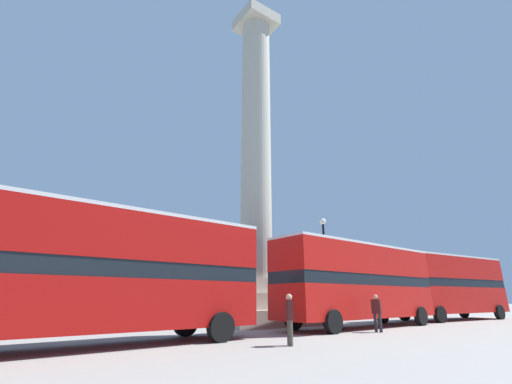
{
  "coord_description": "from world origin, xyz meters",
  "views": [
    {
      "loc": [
        -12.38,
        -17.7,
        1.46
      ],
      "look_at": [
        0.0,
        0.0,
        8.19
      ],
      "focal_mm": 24.0,
      "sensor_mm": 36.0,
      "label": 1
    }
  ],
  "objects_px": {
    "bus_b": "(359,281)",
    "bus_c": "(105,269)",
    "equestrian_statue": "(320,296)",
    "monument_column": "(256,192)",
    "street_lamp": "(325,265)",
    "pedestrian_near_lamp": "(377,311)",
    "pedestrian_by_plinth": "(289,317)",
    "bus_a": "(449,284)"
  },
  "relations": [
    {
      "from": "street_lamp",
      "to": "pedestrian_by_plinth",
      "type": "relative_size",
      "value": 4.01
    },
    {
      "from": "bus_c",
      "to": "pedestrian_by_plinth",
      "type": "distance_m",
      "value": 6.26
    },
    {
      "from": "bus_b",
      "to": "street_lamp",
      "type": "height_order",
      "value": "street_lamp"
    },
    {
      "from": "pedestrian_by_plinth",
      "to": "bus_b",
      "type": "bearing_deg",
      "value": -39.75
    },
    {
      "from": "monument_column",
      "to": "bus_c",
      "type": "xyz_separation_m",
      "value": [
        -9.89,
        -5.49,
        -5.83
      ]
    },
    {
      "from": "bus_c",
      "to": "pedestrian_near_lamp",
      "type": "xyz_separation_m",
      "value": [
        11.54,
        -1.81,
        -1.47
      ]
    },
    {
      "from": "bus_b",
      "to": "bus_a",
      "type": "bearing_deg",
      "value": -0.52
    },
    {
      "from": "bus_a",
      "to": "street_lamp",
      "type": "bearing_deg",
      "value": 170.94
    },
    {
      "from": "pedestrian_near_lamp",
      "to": "street_lamp",
      "type": "bearing_deg",
      "value": 146.81
    },
    {
      "from": "bus_c",
      "to": "bus_b",
      "type": "bearing_deg",
      "value": -3.25
    },
    {
      "from": "bus_b",
      "to": "street_lamp",
      "type": "xyz_separation_m",
      "value": [
        0.59,
        2.96,
        1.1
      ]
    },
    {
      "from": "bus_c",
      "to": "pedestrian_by_plinth",
      "type": "relative_size",
      "value": 6.79
    },
    {
      "from": "bus_b",
      "to": "equestrian_statue",
      "type": "xyz_separation_m",
      "value": [
        6.98,
        9.94,
        -0.7
      ]
    },
    {
      "from": "bus_c",
      "to": "equestrian_statue",
      "type": "xyz_separation_m",
      "value": [
        19.96,
        10.14,
        -0.71
      ]
    },
    {
      "from": "bus_b",
      "to": "pedestrian_near_lamp",
      "type": "relative_size",
      "value": 6.77
    },
    {
      "from": "bus_c",
      "to": "street_lamp",
      "type": "relative_size",
      "value": 1.69
    },
    {
      "from": "bus_b",
      "to": "bus_c",
      "type": "height_order",
      "value": "bus_c"
    },
    {
      "from": "bus_c",
      "to": "street_lamp",
      "type": "distance_m",
      "value": 13.98
    },
    {
      "from": "bus_b",
      "to": "equestrian_statue",
      "type": "height_order",
      "value": "equestrian_statue"
    },
    {
      "from": "equestrian_statue",
      "to": "pedestrian_near_lamp",
      "type": "bearing_deg",
      "value": -128.12
    },
    {
      "from": "street_lamp",
      "to": "pedestrian_near_lamp",
      "type": "xyz_separation_m",
      "value": [
        -2.03,
        -4.97,
        -2.56
      ]
    },
    {
      "from": "street_lamp",
      "to": "equestrian_statue",
      "type": "bearing_deg",
      "value": 47.53
    },
    {
      "from": "monument_column",
      "to": "bus_b",
      "type": "xyz_separation_m",
      "value": [
        3.1,
        -5.28,
        -5.84
      ]
    },
    {
      "from": "monument_column",
      "to": "street_lamp",
      "type": "xyz_separation_m",
      "value": [
        3.68,
        -2.32,
        -4.74
      ]
    },
    {
      "from": "bus_c",
      "to": "bus_a",
      "type": "bearing_deg",
      "value": -2.33
    },
    {
      "from": "bus_a",
      "to": "bus_b",
      "type": "height_order",
      "value": "bus_a"
    },
    {
      "from": "monument_column",
      "to": "street_lamp",
      "type": "distance_m",
      "value": 6.44
    },
    {
      "from": "pedestrian_near_lamp",
      "to": "bus_c",
      "type": "bearing_deg",
      "value": -109.9
    },
    {
      "from": "street_lamp",
      "to": "pedestrian_by_plinth",
      "type": "height_order",
      "value": "street_lamp"
    },
    {
      "from": "monument_column",
      "to": "pedestrian_near_lamp",
      "type": "relative_size",
      "value": 14.4
    },
    {
      "from": "monument_column",
      "to": "pedestrian_near_lamp",
      "type": "bearing_deg",
      "value": -77.22
    },
    {
      "from": "monument_column",
      "to": "street_lamp",
      "type": "bearing_deg",
      "value": -32.24
    },
    {
      "from": "monument_column",
      "to": "bus_b",
      "type": "distance_m",
      "value": 8.46
    },
    {
      "from": "monument_column",
      "to": "bus_b",
      "type": "relative_size",
      "value": 2.13
    },
    {
      "from": "bus_b",
      "to": "pedestrian_near_lamp",
      "type": "bearing_deg",
      "value": -129.04
    },
    {
      "from": "bus_c",
      "to": "street_lamp",
      "type": "xyz_separation_m",
      "value": [
        13.57,
        3.16,
        1.08
      ]
    },
    {
      "from": "monument_column",
      "to": "equestrian_statue",
      "type": "xyz_separation_m",
      "value": [
        10.07,
        4.65,
        -6.54
      ]
    },
    {
      "from": "bus_a",
      "to": "bus_b",
      "type": "distance_m",
      "value": 10.62
    },
    {
      "from": "equestrian_statue",
      "to": "pedestrian_near_lamp",
      "type": "height_order",
      "value": "equestrian_statue"
    },
    {
      "from": "monument_column",
      "to": "pedestrian_by_plinth",
      "type": "bearing_deg",
      "value": -118.44
    },
    {
      "from": "bus_b",
      "to": "bus_c",
      "type": "bearing_deg",
      "value": 177.43
    },
    {
      "from": "equestrian_statue",
      "to": "street_lamp",
      "type": "bearing_deg",
      "value": -135.43
    }
  ]
}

